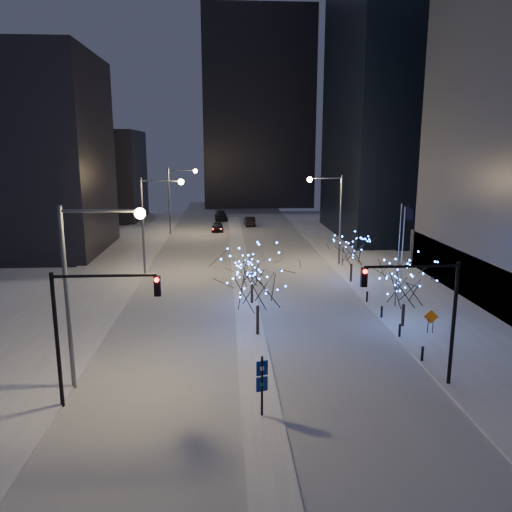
{
  "coord_description": "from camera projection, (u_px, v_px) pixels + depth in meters",
  "views": [
    {
      "loc": [
        -1.68,
        -23.65,
        12.77
      ],
      "look_at": [
        0.6,
        12.43,
        5.0
      ],
      "focal_mm": 35.0,
      "sensor_mm": 36.0,
      "label": 1
    }
  ],
  "objects": [
    {
      "name": "traffic_signal_east",
      "position": [
        427.0,
        304.0,
        26.39
      ],
      "size": [
        5.26,
        0.43,
        7.0
      ],
      "color": "black",
      "rests_on": "ground"
    },
    {
      "name": "horizon_block",
      "position": [
        258.0,
        111.0,
        111.59
      ],
      "size": [
        24.0,
        14.0,
        42.0
      ],
      "primitive_type": "cube",
      "color": "black",
      "rests_on": "ground"
    },
    {
      "name": "west_sidewalk",
      "position": [
        88.0,
        294.0,
        44.51
      ],
      "size": [
        8.0,
        90.0,
        0.15
      ],
      "primitive_type": "cube",
      "color": "silver",
      "rests_on": "ground"
    },
    {
      "name": "traffic_signal_west",
      "position": [
        88.0,
        317.0,
        24.34
      ],
      "size": [
        5.26,
        0.43,
        7.0
      ],
      "color": "black",
      "rests_on": "ground"
    },
    {
      "name": "holiday_tree_median_far",
      "position": [
        252.0,
        271.0,
        41.23
      ],
      "size": [
        3.64,
        3.64,
        4.1
      ],
      "color": "black",
      "rests_on": "median"
    },
    {
      "name": "street_lamp_w_near",
      "position": [
        86.0,
        272.0,
        25.9
      ],
      "size": [
        4.4,
        0.56,
        10.0
      ],
      "color": "#595E66",
      "rests_on": "ground"
    },
    {
      "name": "car_far",
      "position": [
        221.0,
        216.0,
        90.96
      ],
      "size": [
        2.45,
        5.49,
        1.56
      ],
      "primitive_type": "imported",
      "rotation": [
        0.0,
        0.0,
        0.05
      ],
      "color": "black",
      "rests_on": "ground"
    },
    {
      "name": "holiday_tree_plaza_near",
      "position": [
        405.0,
        282.0,
        35.64
      ],
      "size": [
        5.15,
        5.15,
        5.29
      ],
      "color": "black",
      "rests_on": "east_sidewalk"
    },
    {
      "name": "wayfinding_sign",
      "position": [
        262.0,
        381.0,
        23.78
      ],
      "size": [
        0.56,
        0.23,
        3.19
      ],
      "rotation": [
        0.0,
        0.0,
        0.3
      ],
      "color": "black",
      "rests_on": "ground"
    },
    {
      "name": "construction_sign",
      "position": [
        431.0,
        319.0,
        34.76
      ],
      "size": [
        1.02,
        0.2,
        1.7
      ],
      "rotation": [
        0.0,
        0.0,
        -0.16
      ],
      "color": "black",
      "rests_on": "east_sidewalk"
    },
    {
      "name": "car_near",
      "position": [
        217.0,
        227.0,
        78.81
      ],
      "size": [
        1.81,
        4.25,
        1.43
      ],
      "primitive_type": "imported",
      "rotation": [
        0.0,
        0.0,
        -0.03
      ],
      "color": "black",
      "rests_on": "ground"
    },
    {
      "name": "street_lamp_w_mid",
      "position": [
        153.0,
        212.0,
        50.3
      ],
      "size": [
        4.4,
        0.56,
        10.0
      ],
      "color": "#595E66",
      "rests_on": "ground"
    },
    {
      "name": "flagpoles",
      "position": [
        402.0,
        244.0,
        42.51
      ],
      "size": [
        1.35,
        2.6,
        8.0
      ],
      "color": "silver",
      "rests_on": "east_sidewalk"
    },
    {
      "name": "street_lamp_w_far",
      "position": [
        176.0,
        192.0,
        74.69
      ],
      "size": [
        4.4,
        0.56,
        10.0
      ],
      "color": "#595E66",
      "rests_on": "ground"
    },
    {
      "name": "car_mid",
      "position": [
        250.0,
        221.0,
        84.7
      ],
      "size": [
        1.89,
        4.71,
        1.52
      ],
      "primitive_type": "imported",
      "rotation": [
        0.0,
        0.0,
        3.2
      ],
      "color": "black",
      "rests_on": "ground"
    },
    {
      "name": "east_sidewalk",
      "position": [
        405.0,
        289.0,
        46.29
      ],
      "size": [
        10.0,
        90.0,
        0.15
      ],
      "primitive_type": "cube",
      "color": "silver",
      "rests_on": "ground"
    },
    {
      "name": "holiday_tree_median_near",
      "position": [
        258.0,
        278.0,
        33.87
      ],
      "size": [
        5.33,
        5.33,
        6.38
      ],
      "color": "black",
      "rests_on": "median"
    },
    {
      "name": "bollards",
      "position": [
        390.0,
        321.0,
        36.13
      ],
      "size": [
        0.16,
        12.16,
        0.9
      ],
      "color": "black",
      "rests_on": "east_sidewalk"
    },
    {
      "name": "median",
      "position": [
        241.0,
        266.0,
        55.12
      ],
      "size": [
        2.0,
        80.0,
        0.15
      ],
      "primitive_type": "cube",
      "color": "silver",
      "rests_on": "ground"
    },
    {
      "name": "holiday_tree_plaza_far",
      "position": [
        352.0,
        250.0,
        47.89
      ],
      "size": [
        4.2,
        4.2,
        4.87
      ],
      "color": "black",
      "rests_on": "east_sidewalk"
    },
    {
      "name": "ground",
      "position": [
        260.0,
        400.0,
        25.87
      ],
      "size": [
        160.0,
        160.0,
        0.0
      ],
      "primitive_type": "plane",
      "color": "white",
      "rests_on": "ground"
    },
    {
      "name": "street_lamp_east",
      "position": [
        333.0,
        208.0,
        54.4
      ],
      "size": [
        3.9,
        0.56,
        10.0
      ],
      "color": "#595E66",
      "rests_on": "ground"
    },
    {
      "name": "filler_west_near",
      "position": [
        8.0,
        155.0,
        60.65
      ],
      "size": [
        22.0,
        18.0,
        24.0
      ],
      "primitive_type": "cube",
      "color": "black",
      "rests_on": "ground"
    },
    {
      "name": "road",
      "position": [
        239.0,
        257.0,
        60.02
      ],
      "size": [
        20.0,
        130.0,
        0.02
      ],
      "primitive_type": "cube",
      "color": "#A2A7B1",
      "rests_on": "ground"
    },
    {
      "name": "filler_west_far",
      "position": [
        91.0,
        176.0,
        90.89
      ],
      "size": [
        18.0,
        16.0,
        16.0
      ],
      "primitive_type": "cube",
      "color": "black",
      "rests_on": "ground"
    }
  ]
}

